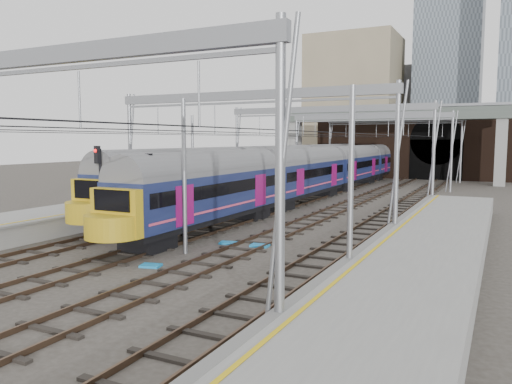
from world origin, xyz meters
The scene contains 15 objects.
ground centered at (0.00, 0.00, 0.00)m, with size 160.00×160.00×0.00m, color #38332D.
platform_left centered at (-10.18, 2.50, 0.55)m, with size 4.32×55.00×1.12m.
platform_right centered at (10.18, -1.50, 0.55)m, with size 4.32×47.00×1.12m.
tracks centered at (0.00, 15.00, 0.02)m, with size 14.40×80.00×0.22m.
overhead_line centered at (0.00, 21.49, 6.57)m, with size 16.80×80.00×8.00m.
retaining_wall centered at (1.40, 51.93, 4.33)m, with size 28.00×2.75×9.00m.
overbridge centered at (0.00, 46.00, 7.27)m, with size 28.00×3.00×9.25m.
city_skyline centered at (2.73, 70.48, 17.09)m, with size 37.50×27.50×60.00m.
train_main centered at (-2.00, 29.71, 2.37)m, with size 2.61×60.39×4.55m.
train_second centered at (-6.00, 25.48, 2.41)m, with size 2.68×46.45×4.65m.
signal_near_left centered at (-5.36, 2.34, 3.07)m, with size 0.38×0.47×4.87m.
signal_near_centre centered at (-1.70, 1.77, 2.90)m, with size 0.34×0.46×4.55m.
equip_cover_a centered at (0.09, -0.62, 0.05)m, with size 0.81×0.57×0.10m, color #1B8AD1.
equip_cover_b centered at (0.70, 4.73, 0.05)m, with size 0.84×0.59×0.10m, color #1B8AD1.
equip_cover_c centered at (2.39, 4.85, 0.05)m, with size 0.88×0.62×0.10m, color #1B8AD1.
Camera 1 is at (12.83, -16.56, 5.18)m, focal length 35.00 mm.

